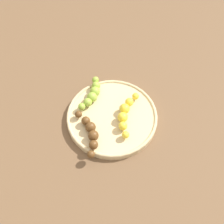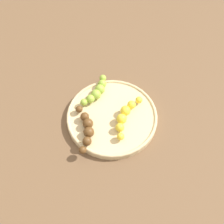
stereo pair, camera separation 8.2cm
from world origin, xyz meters
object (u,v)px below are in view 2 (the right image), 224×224
(fruit_bowl, at_px, (112,117))
(banana_overripe, at_px, (86,128))
(banana_green, at_px, (97,91))
(banana_yellow, at_px, (125,116))

(fruit_bowl, relative_size, banana_overripe, 1.75)
(fruit_bowl, height_order, banana_green, banana_green)
(banana_green, height_order, banana_overripe, same)
(banana_yellow, xyz_separation_m, banana_green, (0.10, 0.07, 0.00))
(banana_yellow, xyz_separation_m, banana_overripe, (-0.02, 0.12, 0.00))
(banana_yellow, relative_size, banana_overripe, 0.86)
(banana_overripe, bearing_deg, banana_green, 71.10)
(banana_overripe, bearing_deg, banana_yellow, 12.69)
(banana_green, xyz_separation_m, banana_overripe, (-0.13, 0.05, -0.00))
(fruit_bowl, relative_size, banana_green, 2.59)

